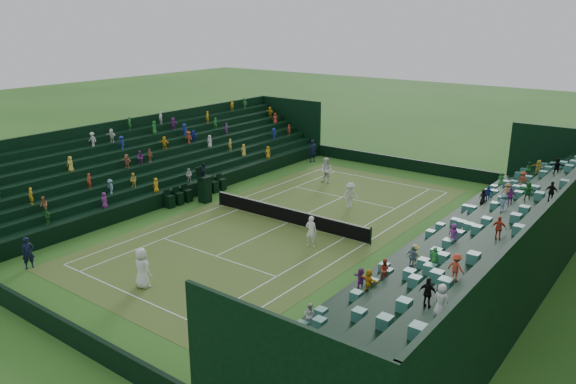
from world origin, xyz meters
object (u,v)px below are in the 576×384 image
(tennis_net, at_px, (288,215))
(umpire_chair, at_px, (204,186))
(player_far_west, at_px, (326,171))
(player_near_east, at_px, (311,231))
(player_far_east, at_px, (350,195))
(player_near_west, at_px, (142,268))

(tennis_net, relative_size, umpire_chair, 4.24)
(tennis_net, relative_size, player_far_west, 5.89)
(umpire_chair, xyz_separation_m, player_near_east, (10.32, -2.07, -0.27))
(tennis_net, distance_m, player_far_west, 9.19)
(tennis_net, height_order, player_far_west, player_far_west)
(umpire_chair, distance_m, player_far_west, 9.80)
(tennis_net, bearing_deg, player_far_west, 108.38)
(player_near_east, relative_size, player_far_east, 1.06)
(player_near_west, bearing_deg, umpire_chair, -58.57)
(player_far_west, bearing_deg, player_near_east, -60.91)
(umpire_chair, distance_m, player_near_east, 10.53)
(player_near_west, relative_size, player_far_east, 1.14)
(player_far_east, bearing_deg, player_near_west, -137.34)
(player_near_west, distance_m, player_far_east, 15.96)
(player_far_east, bearing_deg, umpire_chair, 169.41)
(umpire_chair, bearing_deg, tennis_net, 1.39)
(tennis_net, height_order, player_far_east, player_far_east)
(tennis_net, distance_m, player_near_east, 4.00)
(umpire_chair, relative_size, player_near_west, 1.40)
(player_far_west, height_order, player_far_east, player_far_west)
(player_near_east, height_order, player_far_east, player_near_east)
(player_far_west, relative_size, player_far_east, 1.16)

